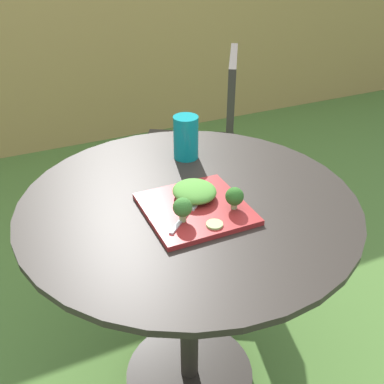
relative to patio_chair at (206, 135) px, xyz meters
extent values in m
plane|color=#4C7533|center=(-0.45, -0.80, -0.53)|extent=(12.00, 12.00, 0.00)
cube|color=#A8894C|center=(-0.45, 1.32, 0.28)|extent=(8.00, 0.08, 1.61)
cylinder|color=#28231E|center=(-0.45, -0.80, 0.22)|extent=(0.91, 0.91, 0.02)
cylinder|color=#28231E|center=(-0.45, -0.80, -0.14)|extent=(0.06, 0.06, 0.69)
cylinder|color=#28231E|center=(-0.45, -0.80, -0.51)|extent=(0.44, 0.44, 0.04)
cube|color=#332D28|center=(-0.08, 0.05, -0.09)|extent=(0.60, 0.60, 0.03)
cube|color=#332D28|center=(0.09, -0.05, 0.15)|extent=(0.24, 0.38, 0.45)
cylinder|color=#332D28|center=(-0.14, 0.29, -0.31)|extent=(0.02, 0.02, 0.43)
cylinder|color=#332D28|center=(-0.32, -0.02, -0.31)|extent=(0.02, 0.02, 0.43)
cylinder|color=#332D28|center=(0.17, 0.11, -0.31)|extent=(0.02, 0.02, 0.43)
cylinder|color=#332D28|center=(-0.01, -0.20, -0.31)|extent=(0.02, 0.02, 0.43)
cube|color=maroon|center=(-0.45, -0.86, 0.23)|extent=(0.25, 0.25, 0.01)
cylinder|color=#0F8C93|center=(-0.35, -0.57, 0.29)|extent=(0.08, 0.08, 0.14)
cylinder|color=#0D777D|center=(-0.35, -0.57, 0.27)|extent=(0.07, 0.07, 0.09)
cube|color=silver|center=(-0.52, -0.91, 0.24)|extent=(0.09, 0.08, 0.00)
cube|color=silver|center=(-0.46, -0.85, 0.24)|extent=(0.05, 0.05, 0.00)
ellipsoid|color=#519338|center=(-0.44, -0.82, 0.26)|extent=(0.11, 0.12, 0.04)
cylinder|color=#99B770|center=(-0.51, -0.90, 0.25)|extent=(0.02, 0.02, 0.02)
sphere|color=#38752D|center=(-0.51, -0.90, 0.28)|extent=(0.05, 0.05, 0.05)
cylinder|color=#99B770|center=(-0.37, -0.91, 0.25)|extent=(0.02, 0.02, 0.02)
sphere|color=#2D6623|center=(-0.37, -0.91, 0.28)|extent=(0.05, 0.05, 0.05)
cylinder|color=#8EB766|center=(-0.45, -0.95, 0.24)|extent=(0.04, 0.04, 0.01)
camera|label=1|loc=(-0.86, -1.73, 0.87)|focal=42.23mm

